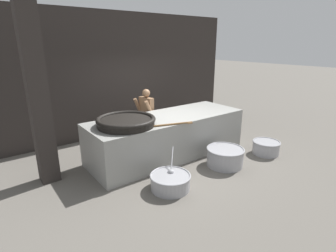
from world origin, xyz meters
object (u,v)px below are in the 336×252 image
(cook, at_px, (146,115))
(prep_bowl_vegetables, at_px, (170,181))
(prep_bowl_meat, at_px, (225,156))
(prep_bowl_extra, at_px, (266,147))
(giant_wok_near, at_px, (126,121))

(cook, xyz_separation_m, prep_bowl_vegetables, (-0.96, -2.34, -0.67))
(prep_bowl_meat, xyz_separation_m, prep_bowl_extra, (1.36, -0.18, -0.05))
(cook, bearing_deg, prep_bowl_vegetables, 59.44)
(prep_bowl_extra, bearing_deg, prep_bowl_vegetables, 177.61)
(cook, distance_m, prep_bowl_extra, 3.27)
(prep_bowl_vegetables, distance_m, prep_bowl_meat, 1.65)
(prep_bowl_extra, bearing_deg, prep_bowl_meat, 172.38)
(giant_wok_near, xyz_separation_m, prep_bowl_extra, (3.24, -1.41, -0.93))
(prep_bowl_vegetables, bearing_deg, prep_bowl_meat, 1.99)
(prep_bowl_vegetables, relative_size, prep_bowl_extra, 1.28)
(giant_wok_near, bearing_deg, prep_bowl_meat, -33.19)
(giant_wok_near, bearing_deg, cook, 41.75)
(cook, bearing_deg, prep_bowl_meat, 98.42)
(prep_bowl_vegetables, height_order, prep_bowl_meat, prep_bowl_vegetables)
(prep_bowl_vegetables, bearing_deg, giant_wok_near, 100.16)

